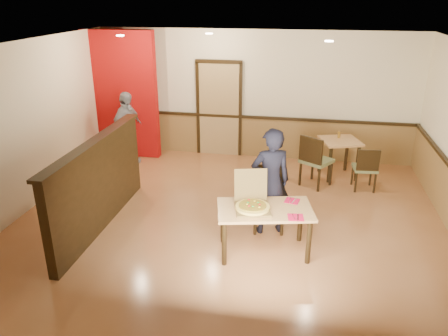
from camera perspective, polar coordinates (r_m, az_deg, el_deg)
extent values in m
plane|color=#BA7848|center=(7.00, 0.36, -8.10)|extent=(7.00, 7.00, 0.00)
plane|color=black|center=(6.10, 0.42, 15.30)|extent=(7.00, 7.00, 0.00)
plane|color=beige|center=(9.76, 4.08, 9.43)|extent=(7.00, 0.00, 7.00)
plane|color=beige|center=(7.80, -25.87, 4.05)|extent=(0.00, 7.00, 7.00)
cube|color=olive|center=(9.98, 3.91, 4.06)|extent=(7.00, 0.04, 0.90)
cube|color=black|center=(9.82, 3.97, 6.64)|extent=(7.00, 0.06, 0.06)
cube|color=tan|center=(9.92, -0.64, 7.62)|extent=(0.90, 0.06, 2.10)
cube|color=black|center=(7.11, -16.01, -2.21)|extent=(0.14, 3.00, 1.40)
cube|color=black|center=(6.86, -16.63, 3.29)|extent=(0.20, 3.10, 0.05)
cube|color=#A10C0B|center=(10.03, -13.19, 9.26)|extent=(1.60, 0.20, 2.78)
cylinder|color=beige|center=(8.50, -13.40, 16.49)|extent=(0.14, 0.14, 0.02)
cylinder|color=beige|center=(8.70, -1.96, 17.15)|extent=(0.14, 0.14, 0.02)
cylinder|color=beige|center=(7.51, 13.56, 15.82)|extent=(0.14, 0.14, 0.02)
cube|color=tan|center=(6.15, 5.37, -5.43)|extent=(1.45, 1.02, 0.04)
cylinder|color=black|center=(6.03, 0.02, -9.83)|extent=(0.07, 0.07, 0.67)
cylinder|color=black|center=(6.54, -0.15, -7.08)|extent=(0.07, 0.07, 0.67)
cylinder|color=black|center=(6.17, 11.01, -9.47)|extent=(0.07, 0.07, 0.67)
cylinder|color=black|center=(6.67, 9.94, -6.82)|extent=(0.07, 0.07, 0.67)
cube|color=olive|center=(6.86, 5.88, -4.20)|extent=(0.56, 0.56, 0.06)
cube|color=black|center=(6.95, 5.90, -1.37)|extent=(0.48, 0.10, 0.48)
cylinder|color=black|center=(6.80, 4.10, -7.05)|extent=(0.05, 0.05, 0.43)
cylinder|color=black|center=(7.16, 4.09, -5.46)|extent=(0.05, 0.05, 0.43)
cylinder|color=black|center=(6.82, 7.59, -7.11)|extent=(0.05, 0.05, 0.43)
cylinder|color=black|center=(7.18, 7.39, -5.52)|extent=(0.05, 0.05, 0.43)
cube|color=olive|center=(8.55, 12.00, 0.94)|extent=(0.71, 0.71, 0.07)
cube|color=black|center=(8.27, 11.28, 2.32)|extent=(0.43, 0.31, 0.49)
cylinder|color=black|center=(8.73, 13.76, -0.82)|extent=(0.05, 0.05, 0.44)
cylinder|color=black|center=(8.39, 12.27, -1.63)|extent=(0.05, 0.05, 0.44)
cylinder|color=black|center=(8.93, 11.46, -0.10)|extent=(0.05, 0.05, 0.44)
cylinder|color=black|center=(8.60, 9.92, -0.86)|extent=(0.05, 0.05, 0.44)
cube|color=olive|center=(8.66, 17.90, -0.02)|extent=(0.46, 0.46, 0.06)
cube|color=black|center=(8.41, 18.35, 0.95)|extent=(0.41, 0.08, 0.40)
cylinder|color=black|center=(8.95, 18.59, -1.05)|extent=(0.04, 0.04, 0.37)
cylinder|color=black|center=(8.64, 19.08, -1.95)|extent=(0.04, 0.04, 0.37)
cylinder|color=black|center=(8.87, 16.40, -0.99)|extent=(0.04, 0.04, 0.37)
cylinder|color=black|center=(8.56, 16.82, -1.90)|extent=(0.04, 0.04, 0.37)
cube|color=tan|center=(9.02, 14.95, 3.43)|extent=(0.91, 0.91, 0.04)
cylinder|color=black|center=(8.80, 13.65, 0.41)|extent=(0.07, 0.07, 0.74)
cylinder|color=black|center=(9.29, 12.48, 1.68)|extent=(0.07, 0.07, 0.74)
cylinder|color=black|center=(9.01, 17.02, 0.56)|extent=(0.07, 0.07, 0.74)
cylinder|color=black|center=(9.49, 15.70, 1.80)|extent=(0.07, 0.07, 0.74)
imported|color=black|center=(6.64, 6.08, -1.81)|extent=(0.72, 0.60, 1.69)
imported|color=gray|center=(9.61, -12.53, 5.04)|extent=(0.62, 1.00, 1.59)
cube|color=brown|center=(6.07, 3.74, -5.38)|extent=(0.56, 0.56, 0.03)
cube|color=brown|center=(6.21, 3.51, -2.19)|extent=(0.47, 0.20, 0.46)
cylinder|color=#F5D359|center=(6.06, 3.75, -5.10)|extent=(0.56, 0.56, 0.03)
cube|color=red|center=(5.96, 9.35, -6.38)|extent=(0.23, 0.23, 0.00)
cylinder|color=silver|center=(5.96, 9.06, -6.31)|extent=(0.03, 0.18, 0.01)
cube|color=silver|center=(5.96, 9.64, -6.36)|extent=(0.04, 0.19, 0.00)
cube|color=red|center=(6.40, 8.88, -4.25)|extent=(0.24, 0.24, 0.00)
cylinder|color=silver|center=(6.40, 8.62, -4.18)|extent=(0.04, 0.17, 0.01)
cube|color=silver|center=(6.40, 9.15, -4.24)|extent=(0.05, 0.18, 0.00)
cylinder|color=#8E6019|center=(9.13, 14.79, 4.24)|extent=(0.05, 0.05, 0.13)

